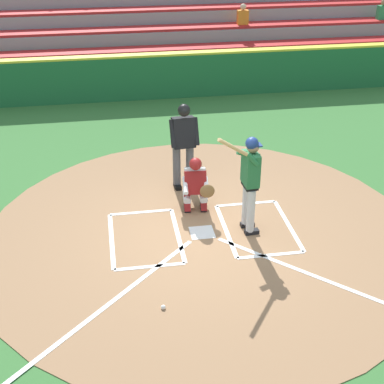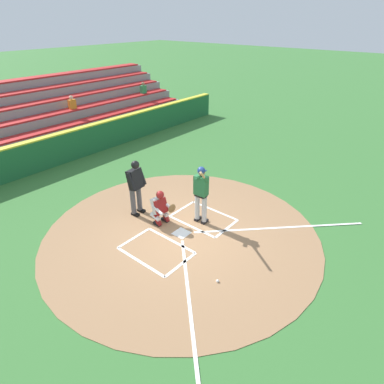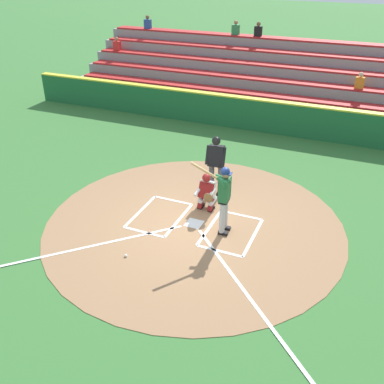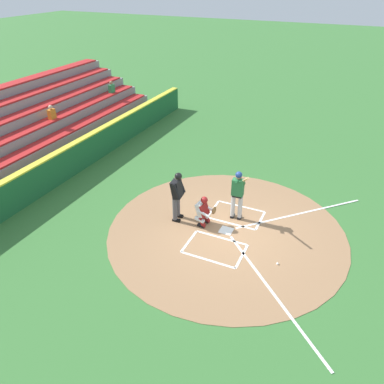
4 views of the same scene
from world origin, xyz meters
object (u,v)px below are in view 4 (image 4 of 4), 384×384
plate_umpire (177,193)px  baseball (278,264)px  catcher (204,210)px  batter (238,192)px

plate_umpire → baseball: bearing=76.9°
plate_umpire → baseball: size_ratio=25.20×
catcher → plate_umpire: size_ratio=0.61×
batter → catcher: size_ratio=1.88×
batter → baseball: batter is taller
catcher → baseball: catcher is taller
batter → catcher: batter is taller
catcher → plate_umpire: 1.08m
catcher → plate_umpire: bearing=-84.4°
batter → baseball: 2.83m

